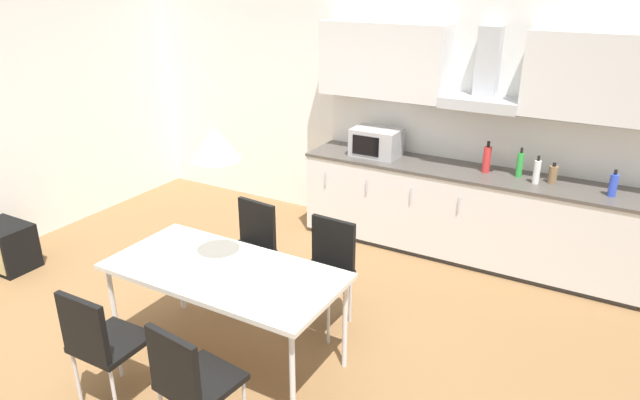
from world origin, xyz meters
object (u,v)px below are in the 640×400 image
(bottle_brown, at_px, (553,174))
(chair_near_left, at_px, (99,339))
(bottle_white, at_px, (537,172))
(guitar_amp, at_px, (6,246))
(microwave, at_px, (376,142))
(pendant_lamp, at_px, (215,143))
(bottle_green, at_px, (520,164))
(chair_near_right, at_px, (190,377))
(bottle_blue, at_px, (613,185))
(bottle_red, at_px, (487,159))
(chair_far_left, at_px, (250,242))
(chair_far_right, at_px, (327,263))
(dining_table, at_px, (224,275))

(bottle_brown, xyz_separation_m, chair_near_left, (-2.10, -3.30, -0.44))
(bottle_white, relative_size, guitar_amp, 0.50)
(microwave, bearing_deg, pendant_lamp, -90.17)
(bottle_green, distance_m, chair_near_right, 3.52)
(bottle_brown, height_order, bottle_blue, bottle_blue)
(bottle_red, relative_size, chair_far_left, 0.35)
(bottle_brown, bearing_deg, pendant_lamp, -124.37)
(microwave, relative_size, chair_near_left, 0.55)
(chair_far_right, relative_size, guitar_amp, 1.67)
(bottle_blue, distance_m, guitar_amp, 5.53)
(bottle_brown, bearing_deg, chair_near_right, -112.34)
(dining_table, distance_m, chair_far_right, 0.89)
(bottle_brown, height_order, chair_near_left, bottle_brown)
(bottle_green, bearing_deg, pendant_lamp, -119.31)
(chair_near_right, xyz_separation_m, pendant_lamp, (-0.37, 0.79, 1.12))
(bottle_green, relative_size, bottle_brown, 1.46)
(bottle_blue, bearing_deg, bottle_white, 179.99)
(bottle_red, relative_size, bottle_blue, 1.28)
(bottle_green, bearing_deg, dining_table, -119.31)
(microwave, relative_size, guitar_amp, 0.92)
(bottle_brown, height_order, pendant_lamp, pendant_lamp)
(bottle_green, xyz_separation_m, chair_near_left, (-1.80, -3.33, -0.48))
(dining_table, bearing_deg, bottle_green, 60.69)
(chair_far_left, distance_m, guitar_amp, 2.49)
(bottle_blue, xyz_separation_m, pendant_lamp, (-2.21, -2.43, 0.66))
(microwave, xyz_separation_m, chair_near_left, (-0.38, -3.27, -0.50))
(chair_near_right, bearing_deg, bottle_brown, 67.66)
(bottle_blue, xyz_separation_m, chair_near_right, (-1.85, -3.21, -0.46))
(chair_far_right, height_order, pendant_lamp, pendant_lamp)
(bottle_blue, height_order, chair_far_left, bottle_blue)
(bottle_blue, relative_size, dining_table, 0.14)
(chair_near_left, distance_m, pendant_lamp, 1.42)
(microwave, xyz_separation_m, pendant_lamp, (-0.01, -2.49, 0.62))
(microwave, distance_m, pendant_lamp, 2.56)
(pendant_lamp, bearing_deg, bottle_blue, 47.64)
(bottle_white, distance_m, chair_far_left, 2.60)
(bottle_white, height_order, chair_near_left, bottle_white)
(guitar_amp, bearing_deg, bottle_brown, 28.85)
(bottle_green, distance_m, chair_far_right, 2.10)
(chair_far_right, relative_size, pendant_lamp, 2.72)
(chair_near_right, bearing_deg, dining_table, 114.94)
(chair_far_right, height_order, guitar_amp, chair_far_right)
(bottle_red, xyz_separation_m, dining_table, (-1.13, -2.52, -0.32))
(bottle_brown, xyz_separation_m, pendant_lamp, (-1.72, -2.52, 0.68))
(bottle_white, relative_size, chair_far_right, 0.30)
(chair_far_left, bearing_deg, chair_far_right, 0.02)
(chair_far_right, xyz_separation_m, chair_far_left, (-0.74, -0.00, 0.00))
(chair_near_left, bearing_deg, chair_near_right, 0.04)
(bottle_red, relative_size, pendant_lamp, 0.94)
(chair_near_left, height_order, pendant_lamp, pendant_lamp)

